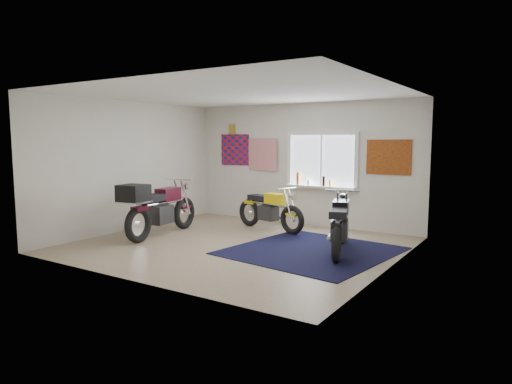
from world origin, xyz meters
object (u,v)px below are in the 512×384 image
Objects in this scene: maroon_tourer at (157,208)px; navy_rug at (311,251)px; yellow_triumph at (270,211)px; black_chrome_bike at (340,226)px.

navy_rug is at bearing -86.18° from maroon_tourer.
maroon_tourer is (-3.05, -0.59, 0.57)m from navy_rug.
yellow_triumph is 0.95× the size of black_chrome_bike.
yellow_triumph reaches higher than navy_rug.
navy_rug is 1.35× the size of black_chrome_bike.
navy_rug is 1.20× the size of maroon_tourer.
maroon_tourer reaches higher than yellow_triumph.
yellow_triumph is 0.84× the size of maroon_tourer.
black_chrome_bike is at bearing -13.98° from yellow_triumph.
black_chrome_bike is (1.99, -1.01, 0.04)m from yellow_triumph.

